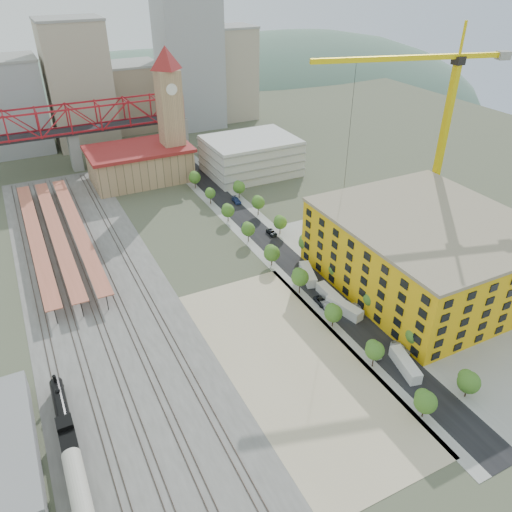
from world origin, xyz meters
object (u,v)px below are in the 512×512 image
locomotive (63,417)px  tower_crane (436,110)px  clock_tower (169,102)px  site_trailer_b (344,308)px  site_trailer_d (308,274)px  site_trailer_a (405,365)px  site_trailer_c (330,295)px  coach (82,504)px  car_0 (375,353)px  construction_building (426,251)px

locomotive → tower_crane: 121.82m
clock_tower → site_trailer_b: (8.00, -101.90, -27.34)m
clock_tower → site_trailer_d: (8.00, -85.27, -27.37)m
tower_crane → site_trailer_b: size_ratio=6.07×
tower_crane → clock_tower: bearing=125.9°
tower_crane → site_trailer_a: 76.03m
clock_tower → tower_crane: 93.27m
clock_tower → site_trailer_c: clock_tower is taller
site_trailer_a → site_trailer_c: site_trailer_a is taller
coach → site_trailer_b: size_ratio=1.81×
tower_crane → site_trailer_d: size_ratio=6.19×
locomotive → coach: 19.78m
locomotive → site_trailer_a: locomotive is taller
site_trailer_a → site_trailer_b: (0.00, 21.82, 0.04)m
site_trailer_b → site_trailer_c: 6.23m
site_trailer_d → car_0: (-3.00, -32.22, -0.65)m
site_trailer_b → site_trailer_d: (0.00, 16.63, -0.03)m
site_trailer_c → tower_crane: bearing=24.1°
locomotive → site_trailer_c: bearing=9.3°
site_trailer_b → site_trailer_d: size_ratio=1.02×
tower_crane → site_trailer_b: bearing=-150.2°
site_trailer_d → car_0: size_ratio=2.44×
tower_crane → coach: bearing=-155.6°
coach → site_trailer_c: bearing=24.8°
coach → tower_crane: bearing=24.4°
site_trailer_a → car_0: site_trailer_a is taller
site_trailer_a → site_trailer_b: 21.82m
locomotive → car_0: locomotive is taller
tower_crane → site_trailer_b: tower_crane is taller
site_trailer_c → construction_building: bearing=-9.1°
site_trailer_a → site_trailer_d: bearing=102.6°
clock_tower → construction_building: size_ratio=1.03×
site_trailer_b → site_trailer_d: bearing=76.5°
site_trailer_a → coach: bearing=-165.2°
construction_building → car_0: 34.97m
locomotive → tower_crane: tower_crane is taller
site_trailer_b → site_trailer_c: bearing=76.5°
locomotive → tower_crane: (112.41, 31.17, 35.11)m
construction_building → site_trailer_a: 36.11m
coach → locomotive: bearing=90.0°
coach → site_trailer_b: coach is taller
clock_tower → construction_building: 107.36m
locomotive → site_trailer_d: (66.00, 21.19, -0.68)m
site_trailer_a → site_trailer_b: site_trailer_b is taller
site_trailer_d → tower_crane: bearing=29.4°
site_trailer_c → site_trailer_a: bearing=-89.6°
construction_building → site_trailer_b: construction_building is taller
construction_building → site_trailer_b: size_ratio=5.11×
construction_building → locomotive: bearing=-176.0°
coach → car_0: coach is taller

